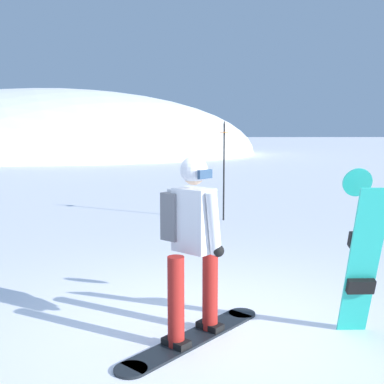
{
  "coord_description": "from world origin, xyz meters",
  "views": [
    {
      "loc": [
        -0.23,
        -4.38,
        1.93
      ],
      "look_at": [
        -0.04,
        2.78,
        1.0
      ],
      "focal_mm": 43.81,
      "sensor_mm": 36.0,
      "label": 1
    }
  ],
  "objects": [
    {
      "name": "ground_plane",
      "position": [
        0.0,
        0.0,
        0.0
      ],
      "size": [
        300.0,
        300.0,
        0.0
      ],
      "primitive_type": "plane",
      "color": "white"
    },
    {
      "name": "ridge_peak_main",
      "position": [
        -10.88,
        37.12,
        0.0
      ],
      "size": [
        34.2,
        30.78,
        10.95
      ],
      "color": "white",
      "rests_on": "ground"
    },
    {
      "name": "snowboarder_main",
      "position": [
        -0.13,
        -0.2,
        0.92
      ],
      "size": [
        1.34,
        1.43,
        1.71
      ],
      "color": "black",
      "rests_on": "ground"
    },
    {
      "name": "spare_snowboard",
      "position": [
        1.44,
        -0.23,
        0.81
      ],
      "size": [
        0.28,
        0.51,
        1.59
      ],
      "color": "#23B7A3",
      "rests_on": "ground"
    },
    {
      "name": "piste_marker_near",
      "position": [
        0.72,
        5.68,
        1.23
      ],
      "size": [
        0.2,
        0.2,
        2.17
      ],
      "color": "black",
      "rests_on": "ground"
    }
  ]
}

